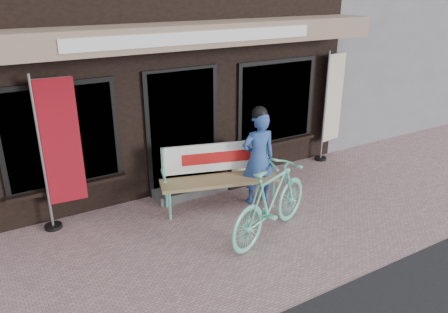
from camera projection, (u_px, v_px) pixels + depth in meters
ground at (244, 239)px, 6.37m from camera, size 70.00×70.00×0.00m
storefront at (119, 9)px, 9.25m from camera, size 7.00×6.77×6.00m
neighbor_right_near at (376, 7)px, 13.76m from camera, size 10.00×7.00×5.60m
bench at (218, 171)px, 7.18m from camera, size 1.99×1.00×1.05m
person at (258, 156)px, 7.20m from camera, size 0.64×0.48×1.68m
bicycle at (271, 201)px, 6.29m from camera, size 1.92×1.15×1.12m
nobori_red at (59, 151)px, 6.32m from camera, size 0.70×0.28×2.36m
nobori_cream at (332, 104)px, 8.99m from camera, size 0.68×0.29×2.27m
menu_stand at (240, 164)px, 7.85m from camera, size 0.45×0.10×0.90m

